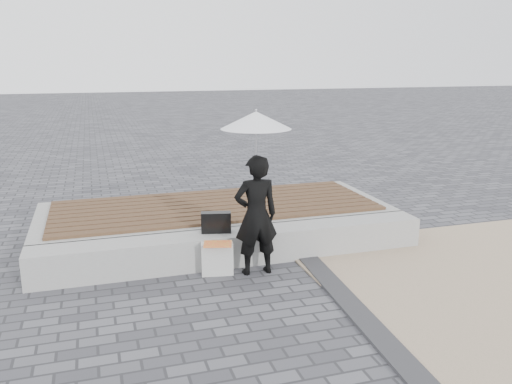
# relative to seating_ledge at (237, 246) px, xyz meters

# --- Properties ---
(ground) EXTENTS (80.00, 80.00, 0.00)m
(ground) POSITION_rel_seating_ledge_xyz_m (0.00, -1.60, -0.20)
(ground) COLOR #545459
(ground) RESTS_ON ground
(edging_band) EXTENTS (0.61, 5.20, 0.04)m
(edging_band) POSITION_rel_seating_ledge_xyz_m (0.75, -2.10, -0.18)
(edging_band) COLOR #333336
(edging_band) RESTS_ON ground
(seating_ledge) EXTENTS (5.00, 0.45, 0.40)m
(seating_ledge) POSITION_rel_seating_ledge_xyz_m (0.00, 0.00, 0.00)
(seating_ledge) COLOR #A1A19D
(seating_ledge) RESTS_ON ground
(timber_platform) EXTENTS (5.00, 2.00, 0.40)m
(timber_platform) POSITION_rel_seating_ledge_xyz_m (0.00, 1.20, 0.00)
(timber_platform) COLOR #A7A7A1
(timber_platform) RESTS_ON ground
(timber_decking) EXTENTS (4.60, 1.80, 0.04)m
(timber_decking) POSITION_rel_seating_ledge_xyz_m (0.00, 1.20, 0.22)
(timber_decking) COLOR brown
(timber_decking) RESTS_ON timber_platform
(woman) EXTENTS (0.52, 0.34, 1.44)m
(woman) POSITION_rel_seating_ledge_xyz_m (0.12, -0.42, 0.52)
(woman) COLOR black
(woman) RESTS_ON ground
(parasol) EXTENTS (0.80, 0.80, 1.03)m
(parasol) POSITION_rel_seating_ledge_xyz_m (0.12, -0.42, 1.63)
(parasol) COLOR #BABBC0
(parasol) RESTS_ON ground
(handbag) EXTENTS (0.39, 0.21, 0.26)m
(handbag) POSITION_rel_seating_ledge_xyz_m (-0.26, 0.04, 0.33)
(handbag) COLOR black
(handbag) RESTS_ON seating_ledge
(canvas_tote) EXTENTS (0.39, 0.21, 0.39)m
(canvas_tote) POSITION_rel_seating_ledge_xyz_m (-0.34, -0.33, -0.00)
(canvas_tote) COLOR #BCBBB7
(canvas_tote) RESTS_ON ground
(magazine) EXTENTS (0.38, 0.32, 0.01)m
(magazine) POSITION_rel_seating_ledge_xyz_m (-0.34, -0.38, 0.20)
(magazine) COLOR #FD272E
(magazine) RESTS_ON canvas_tote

